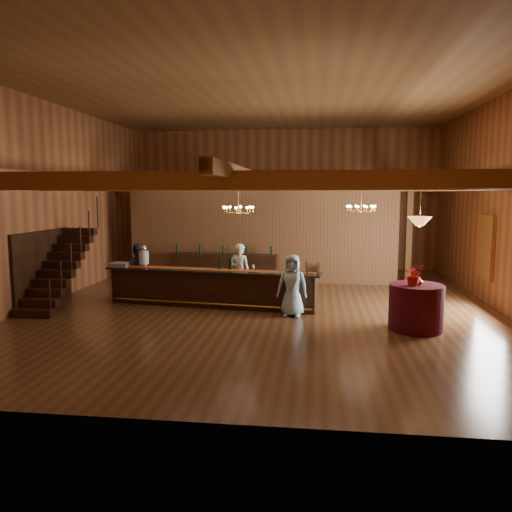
# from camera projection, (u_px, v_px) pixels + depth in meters

# --- Properties ---
(floor) EXTENTS (14.00, 14.00, 0.00)m
(floor) POSITION_uv_depth(u_px,v_px,m) (265.00, 305.00, 13.44)
(floor) COLOR brown
(floor) RESTS_ON ground
(ceiling) EXTENTS (14.00, 14.00, 0.00)m
(ceiling) POSITION_uv_depth(u_px,v_px,m) (265.00, 95.00, 12.75)
(ceiling) COLOR brown
(ceiling) RESTS_ON wall_back
(wall_back) EXTENTS (12.00, 0.10, 5.50)m
(wall_back) POSITION_uv_depth(u_px,v_px,m) (283.00, 199.00, 19.99)
(wall_back) COLOR #98582D
(wall_back) RESTS_ON floor
(wall_front) EXTENTS (12.00, 0.10, 5.50)m
(wall_front) POSITION_uv_depth(u_px,v_px,m) (206.00, 213.00, 6.20)
(wall_front) COLOR #98582D
(wall_front) RESTS_ON floor
(wall_left) EXTENTS (0.10, 14.00, 5.50)m
(wall_left) POSITION_uv_depth(u_px,v_px,m) (50.00, 202.00, 13.83)
(wall_left) COLOR #98582D
(wall_left) RESTS_ON floor
(wall_right) EXTENTS (0.10, 14.00, 5.50)m
(wall_right) POSITION_uv_depth(u_px,v_px,m) (505.00, 203.00, 12.36)
(wall_right) COLOR #98582D
(wall_right) RESTS_ON floor
(beam_grid) EXTENTS (11.90, 13.90, 0.39)m
(beam_grid) POSITION_uv_depth(u_px,v_px,m) (267.00, 184.00, 13.53)
(beam_grid) COLOR brown
(beam_grid) RESTS_ON wall_left
(support_posts) EXTENTS (9.20, 10.20, 3.20)m
(support_posts) POSITION_uv_depth(u_px,v_px,m) (263.00, 248.00, 12.75)
(support_posts) COLOR brown
(support_posts) RESTS_ON floor
(partition_wall) EXTENTS (9.00, 0.18, 3.10)m
(partition_wall) POSITION_uv_depth(u_px,v_px,m) (261.00, 237.00, 16.75)
(partition_wall) COLOR brown
(partition_wall) RESTS_ON floor
(window_right_back) EXTENTS (0.12, 1.05, 1.75)m
(window_right_back) POSITION_uv_depth(u_px,v_px,m) (487.00, 247.00, 13.50)
(window_right_back) COLOR white
(window_right_back) RESTS_ON wall_right
(staircase) EXTENTS (1.00, 2.80, 2.00)m
(staircase) POSITION_uv_depth(u_px,v_px,m) (58.00, 269.00, 13.25)
(staircase) COLOR black
(staircase) RESTS_ON floor
(backroom_boxes) EXTENTS (4.10, 0.60, 1.10)m
(backroom_boxes) POSITION_uv_depth(u_px,v_px,m) (272.00, 259.00, 18.83)
(backroom_boxes) COLOR black
(backroom_boxes) RESTS_ON floor
(tasting_bar) EXTENTS (5.92, 1.48, 0.99)m
(tasting_bar) POSITION_uv_depth(u_px,v_px,m) (212.00, 288.00, 13.30)
(tasting_bar) COLOR black
(tasting_bar) RESTS_ON floor
(beverage_dispenser) EXTENTS (0.26, 0.26, 0.60)m
(beverage_dispenser) POSITION_uv_depth(u_px,v_px,m) (144.00, 256.00, 13.74)
(beverage_dispenser) COLOR silver
(beverage_dispenser) RESTS_ON tasting_bar
(glass_rack_tray) EXTENTS (0.50, 0.50, 0.10)m
(glass_rack_tray) POSITION_uv_depth(u_px,v_px,m) (120.00, 264.00, 13.85)
(glass_rack_tray) COLOR gray
(glass_rack_tray) RESTS_ON tasting_bar
(raffle_drum) EXTENTS (0.34, 0.24, 0.30)m
(raffle_drum) POSITION_uv_depth(u_px,v_px,m) (312.00, 267.00, 12.51)
(raffle_drum) COLOR brown
(raffle_drum) RESTS_ON tasting_bar
(bar_bottle_0) EXTENTS (0.07, 0.07, 0.30)m
(bar_bottle_0) POSITION_uv_depth(u_px,v_px,m) (220.00, 264.00, 13.28)
(bar_bottle_0) COLOR black
(bar_bottle_0) RESTS_ON tasting_bar
(bar_bottle_1) EXTENTS (0.07, 0.07, 0.30)m
(bar_bottle_1) POSITION_uv_depth(u_px,v_px,m) (230.00, 264.00, 13.21)
(bar_bottle_1) COLOR black
(bar_bottle_1) RESTS_ON tasting_bar
(bar_bottle_2) EXTENTS (0.07, 0.07, 0.30)m
(bar_bottle_2) POSITION_uv_depth(u_px,v_px,m) (231.00, 264.00, 13.20)
(bar_bottle_2) COLOR black
(bar_bottle_2) RESTS_ON tasting_bar
(backbar_shelf) EXTENTS (3.59, 0.72, 1.00)m
(backbar_shelf) POSITION_uv_depth(u_px,v_px,m) (224.00, 269.00, 16.51)
(backbar_shelf) COLOR black
(backbar_shelf) RESTS_ON floor
(round_table) EXTENTS (1.17, 1.17, 1.02)m
(round_table) POSITION_uv_depth(u_px,v_px,m) (416.00, 307.00, 10.94)
(round_table) COLOR #4E1119
(round_table) RESTS_ON floor
(chandelier_left) EXTENTS (0.80, 0.80, 0.78)m
(chandelier_left) POSITION_uv_depth(u_px,v_px,m) (238.00, 209.00, 13.05)
(chandelier_left) COLOR gold
(chandelier_left) RESTS_ON beam_grid
(chandelier_right) EXTENTS (0.80, 0.80, 0.78)m
(chandelier_right) POSITION_uv_depth(u_px,v_px,m) (361.00, 208.00, 14.14)
(chandelier_right) COLOR gold
(chandelier_right) RESTS_ON beam_grid
(pendant_lamp) EXTENTS (0.52, 0.52, 0.90)m
(pendant_lamp) POSITION_uv_depth(u_px,v_px,m) (420.00, 221.00, 10.71)
(pendant_lamp) COLOR gold
(pendant_lamp) RESTS_ON beam_grid
(bartender) EXTENTS (0.67, 0.52, 1.63)m
(bartender) POSITION_uv_depth(u_px,v_px,m) (240.00, 273.00, 13.81)
(bartender) COLOR white
(bartender) RESTS_ON floor
(staff_second) EXTENTS (0.90, 0.78, 1.59)m
(staff_second) POSITION_uv_depth(u_px,v_px,m) (138.00, 271.00, 14.18)
(staff_second) COLOR #242632
(staff_second) RESTS_ON floor
(guest) EXTENTS (0.79, 0.55, 1.52)m
(guest) POSITION_uv_depth(u_px,v_px,m) (292.00, 285.00, 12.17)
(guest) COLOR #9BC9DF
(guest) RESTS_ON floor
(floor_plant) EXTENTS (0.78, 0.67, 1.26)m
(floor_plant) POSITION_uv_depth(u_px,v_px,m) (345.00, 264.00, 16.80)
(floor_plant) COLOR #245C26
(floor_plant) RESTS_ON floor
(table_flowers) EXTENTS (0.48, 0.43, 0.48)m
(table_flowers) POSITION_uv_depth(u_px,v_px,m) (414.00, 275.00, 10.74)
(table_flowers) COLOR #B51718
(table_flowers) RESTS_ON round_table
(table_vase) EXTENTS (0.15, 0.15, 0.28)m
(table_vase) POSITION_uv_depth(u_px,v_px,m) (419.00, 279.00, 10.81)
(table_vase) COLOR gold
(table_vase) RESTS_ON round_table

